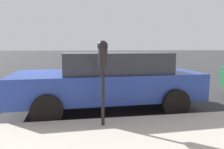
# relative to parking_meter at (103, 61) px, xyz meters

# --- Properties ---
(ground_plane) EXTENTS (220.00, 220.00, 0.00)m
(ground_plane) POSITION_rel_parking_meter_xyz_m (2.59, 0.35, -1.32)
(ground_plane) COLOR #333335
(parking_meter) EXTENTS (0.21, 0.19, 1.53)m
(parking_meter) POSITION_rel_parking_meter_xyz_m (0.00, 0.00, 0.00)
(parking_meter) COLOR black
(parking_meter) RESTS_ON sidewalk
(car_blue) EXTENTS (2.24, 4.53, 1.43)m
(car_blue) POSITION_rel_parking_meter_xyz_m (1.56, -0.35, -0.56)
(car_blue) COLOR navy
(car_blue) RESTS_ON ground_plane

